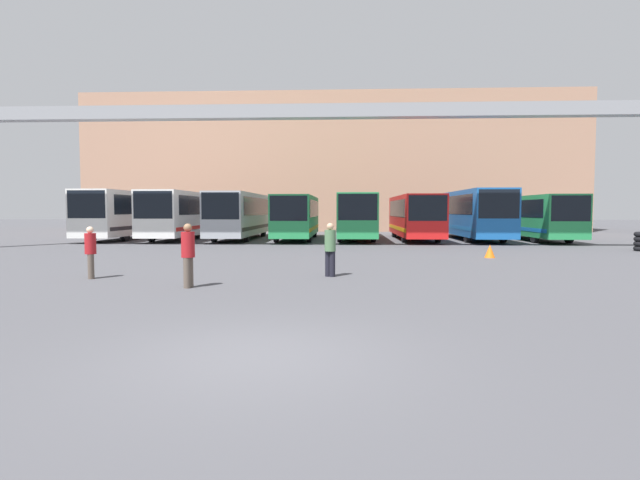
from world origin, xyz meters
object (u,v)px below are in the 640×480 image
(bus_slot_3, at_px, (297,215))
(pedestrian_mid_right, at_px, (188,254))
(bus_slot_6, at_px, (472,212))
(bus_slot_4, at_px, (355,214))
(pedestrian_far_center, at_px, (330,248))
(pedestrian_near_center, at_px, (91,251))
(bus_slot_5, at_px, (414,215))
(traffic_cone, at_px, (490,251))
(bus_slot_7, at_px, (533,215))
(bus_slot_1, at_px, (184,212))
(bus_slot_0, at_px, (131,212))
(bus_slot_2, at_px, (241,213))

(bus_slot_3, bearing_deg, pedestrian_mid_right, -92.29)
(pedestrian_mid_right, bearing_deg, bus_slot_6, -21.26)
(bus_slot_4, bearing_deg, pedestrian_mid_right, -102.36)
(bus_slot_4, relative_size, pedestrian_far_center, 7.52)
(bus_slot_4, distance_m, pedestrian_near_center, 22.48)
(bus_slot_3, distance_m, bus_slot_5, 8.10)
(pedestrian_near_center, distance_m, traffic_cone, 15.66)
(bus_slot_6, distance_m, pedestrian_mid_right, 25.85)
(pedestrian_mid_right, relative_size, traffic_cone, 3.04)
(pedestrian_far_center, bearing_deg, bus_slot_5, 105.10)
(bus_slot_4, height_order, pedestrian_mid_right, bus_slot_4)
(bus_slot_7, bearing_deg, traffic_cone, -116.92)
(bus_slot_6, relative_size, pedestrian_mid_right, 7.20)
(bus_slot_6, distance_m, pedestrian_near_center, 26.50)
(bus_slot_1, distance_m, pedestrian_near_center, 20.86)
(bus_slot_1, height_order, bus_slot_3, bus_slot_1)
(bus_slot_1, bearing_deg, bus_slot_0, 175.35)
(bus_slot_5, xyz_separation_m, pedestrian_mid_right, (-8.96, -21.76, -0.84))
(bus_slot_5, distance_m, bus_slot_6, 4.09)
(bus_slot_0, bearing_deg, bus_slot_4, 0.09)
(bus_slot_0, height_order, bus_slot_5, bus_slot_0)
(bus_slot_2, bearing_deg, bus_slot_7, -0.37)
(pedestrian_far_center, height_order, traffic_cone, pedestrian_far_center)
(traffic_cone, bearing_deg, bus_slot_2, 135.79)
(bus_slot_2, relative_size, pedestrian_far_center, 7.07)
(bus_slot_2, xyz_separation_m, bus_slot_4, (8.10, 0.37, -0.06))
(bus_slot_1, relative_size, bus_slot_4, 0.94)
(pedestrian_mid_right, height_order, pedestrian_near_center, pedestrian_mid_right)
(bus_slot_2, distance_m, bus_slot_4, 8.11)
(bus_slot_2, xyz_separation_m, bus_slot_6, (16.20, 0.26, 0.08))
(bus_slot_1, height_order, bus_slot_2, bus_slot_1)
(bus_slot_0, height_order, bus_slot_6, bus_slot_6)
(bus_slot_6, bearing_deg, bus_slot_3, -176.17)
(bus_slot_4, bearing_deg, bus_slot_1, -178.33)
(traffic_cone, bearing_deg, bus_slot_5, 96.39)
(bus_slot_7, bearing_deg, bus_slot_6, 174.44)
(bus_slot_0, distance_m, pedestrian_far_center, 25.02)
(bus_slot_2, bearing_deg, pedestrian_near_center, -90.77)
(bus_slot_1, xyz_separation_m, pedestrian_mid_right, (7.24, -22.06, -0.99))
(pedestrian_near_center, bearing_deg, bus_slot_7, -68.33)
(bus_slot_2, bearing_deg, bus_slot_1, 179.77)
(bus_slot_0, height_order, pedestrian_near_center, bus_slot_0)
(bus_slot_4, xyz_separation_m, pedestrian_mid_right, (-4.91, -22.42, -0.88))
(traffic_cone, bearing_deg, pedestrian_far_center, -136.23)
(bus_slot_2, bearing_deg, bus_slot_3, -7.70)
(bus_slot_6, bearing_deg, bus_slot_4, 179.25)
(bus_slot_5, bearing_deg, pedestrian_far_center, -105.21)
(bus_slot_2, xyz_separation_m, pedestrian_mid_right, (3.19, -22.05, -0.94))
(bus_slot_3, xyz_separation_m, bus_slot_7, (16.20, 0.42, -0.00))
(bus_slot_2, relative_size, bus_slot_3, 1.10)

